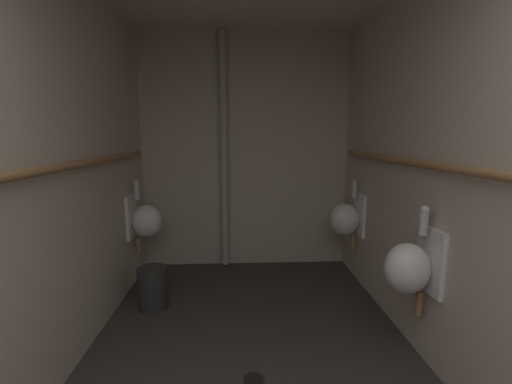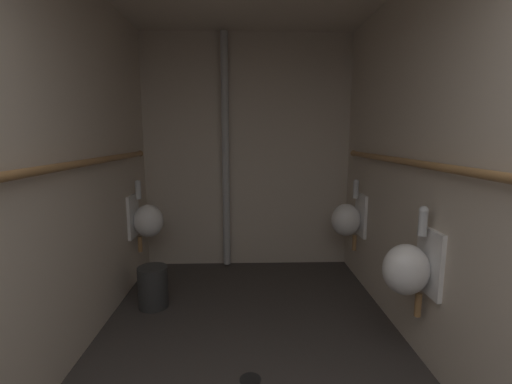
# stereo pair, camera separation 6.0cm
# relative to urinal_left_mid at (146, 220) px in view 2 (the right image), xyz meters

# --- Properties ---
(floor) EXTENTS (2.51, 4.11, 0.08)m
(floor) POSITION_rel_urinal_left_mid_xyz_m (1.05, -1.44, -0.73)
(floor) COLOR #383330
(floor) RESTS_ON ground
(wall_left) EXTENTS (0.06, 4.11, 2.69)m
(wall_left) POSITION_rel_urinal_left_mid_xyz_m (-0.18, -1.44, 0.66)
(wall_left) COLOR beige
(wall_left) RESTS_ON ground
(wall_right) EXTENTS (0.06, 4.11, 2.69)m
(wall_right) POSITION_rel_urinal_left_mid_xyz_m (2.27, -1.44, 0.66)
(wall_right) COLOR beige
(wall_right) RESTS_ON ground
(wall_back) EXTENTS (2.51, 0.06, 2.69)m
(wall_back) POSITION_rel_urinal_left_mid_xyz_m (1.05, 0.58, 0.66)
(wall_back) COLOR beige
(wall_back) RESTS_ON ground
(urinal_left_mid) EXTENTS (0.32, 0.30, 0.76)m
(urinal_left_mid) POSITION_rel_urinal_left_mid_xyz_m (0.00, 0.00, 0.00)
(urinal_left_mid) COLOR white
(urinal_right_mid) EXTENTS (0.32, 0.30, 0.76)m
(urinal_right_mid) POSITION_rel_urinal_left_mid_xyz_m (2.10, -1.40, 0.00)
(urinal_right_mid) COLOR white
(urinal_right_far) EXTENTS (0.32, 0.30, 0.76)m
(urinal_right_far) POSITION_rel_urinal_left_mid_xyz_m (2.10, -0.02, 0.00)
(urinal_right_far) COLOR white
(supply_pipe_left) EXTENTS (0.06, 3.32, 0.06)m
(supply_pipe_left) POSITION_rel_urinal_left_mid_xyz_m (-0.09, -1.43, 0.67)
(supply_pipe_left) COLOR #9E7042
(supply_pipe_right) EXTENTS (0.06, 3.37, 0.06)m
(supply_pipe_right) POSITION_rel_urinal_left_mid_xyz_m (2.18, -1.48, 0.67)
(supply_pipe_right) COLOR #9E7042
(standpipe_back_wall) EXTENTS (0.08, 0.08, 2.64)m
(standpipe_back_wall) POSITION_rel_urinal_left_mid_xyz_m (0.80, 0.47, 0.66)
(standpipe_back_wall) COLOR #B2B2B2
(standpipe_back_wall) RESTS_ON ground
(floor_drain) EXTENTS (0.14, 0.14, 0.01)m
(floor_drain) POSITION_rel_urinal_left_mid_xyz_m (1.04, -1.53, -0.68)
(floor_drain) COLOR black
(floor_drain) RESTS_ON ground
(waste_bin) EXTENTS (0.27, 0.27, 0.38)m
(waste_bin) POSITION_rel_urinal_left_mid_xyz_m (0.18, -0.53, -0.50)
(waste_bin) COLOR #2D2D2D
(waste_bin) RESTS_ON ground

